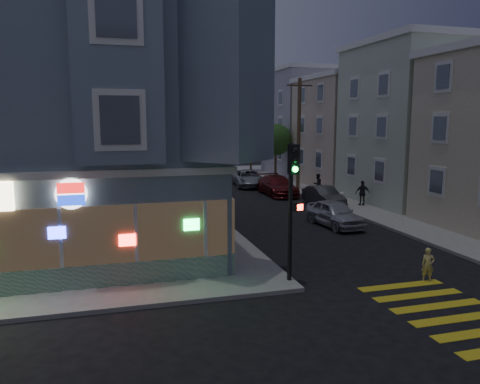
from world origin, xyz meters
name	(u,v)px	position (x,y,z in m)	size (l,w,h in m)	color
ground	(234,328)	(0.00, 0.00, 0.00)	(120.00, 120.00, 0.00)	black
sidewalk_ne	(418,186)	(23.00, 23.00, 0.07)	(24.00, 42.00, 0.15)	gray
corner_building	(42,119)	(-6.00, 10.98, 5.82)	(14.60, 14.60, 11.40)	slate
row_house_b	(443,125)	(19.50, 16.00, 5.40)	(12.00, 8.60, 10.50)	beige
row_house_c	(373,133)	(19.50, 25.00, 4.65)	(12.00, 8.60, 9.00)	#B7A88E
row_house_d	(327,124)	(19.50, 34.00, 5.40)	(12.00, 8.60, 10.50)	#A29BAA
utility_pole	(299,132)	(12.00, 24.00, 4.80)	(2.20, 0.30, 9.00)	#4C3826
street_tree_near	(276,140)	(12.20, 30.00, 3.94)	(3.00, 3.00, 5.30)	#4C3826
street_tree_far	(251,137)	(12.20, 38.00, 3.94)	(3.00, 3.00, 5.30)	#4C3826
running_child	(428,265)	(7.70, 1.80, 0.61)	(0.45, 0.29, 1.23)	#C9BD67
pedestrian_a	(317,184)	(12.21, 20.64, 0.93)	(0.76, 0.59, 1.56)	black
pedestrian_b	(362,193)	(13.00, 15.38, 0.97)	(0.96, 0.40, 1.65)	#232129
parked_car_a	(335,213)	(8.60, 10.77, 0.71)	(1.68, 4.18, 1.42)	#B7B9BF
parked_car_b	(324,196)	(10.70, 16.47, 0.67)	(1.43, 4.09, 1.35)	#333538
parked_car_c	(277,186)	(9.35, 21.76, 0.75)	(2.11, 5.18, 1.50)	maroon
parked_car_d	(249,178)	(8.60, 26.96, 0.73)	(2.42, 5.24, 1.46)	#979DA1
traffic_signal	(293,189)	(2.82, 2.78, 3.41)	(0.58, 0.54, 4.83)	black
fire_hydrant	(342,198)	(11.82, 16.01, 0.59)	(0.49, 0.28, 0.84)	white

